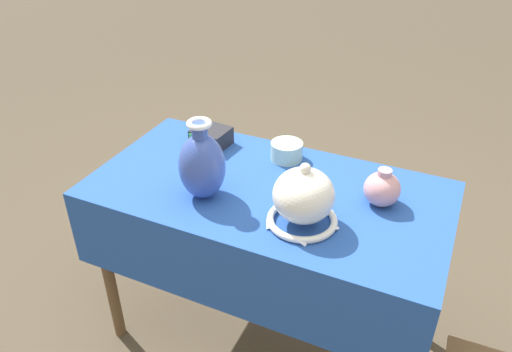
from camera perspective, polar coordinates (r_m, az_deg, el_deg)
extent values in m
plane|color=#4C4233|center=(2.20, 1.12, -17.37)|extent=(14.00, 14.00, 0.00)
cylinder|color=brown|center=(2.03, -16.57, -10.38)|extent=(0.04, 0.04, 0.70)
cylinder|color=brown|center=(2.34, -8.71, -2.79)|extent=(0.04, 0.04, 0.70)
cylinder|color=brown|center=(2.06, 18.76, -10.13)|extent=(0.04, 0.04, 0.70)
cube|color=brown|center=(1.72, 1.37, -1.91)|extent=(1.21, 0.62, 0.03)
cube|color=#234C9E|center=(1.71, 1.38, -1.41)|extent=(1.23, 0.64, 0.01)
cube|color=#234C9E|center=(1.58, -3.45, -11.75)|extent=(1.23, 0.01, 0.30)
ellipsoid|color=#3851A8|center=(1.62, -6.18, 1.09)|extent=(0.15, 0.15, 0.23)
cylinder|color=#3851A8|center=(1.56, -6.46, 5.20)|extent=(0.05, 0.05, 0.05)
torus|color=white|center=(1.55, -6.52, 5.98)|extent=(0.08, 0.08, 0.02)
torus|color=white|center=(1.55, 5.29, -4.99)|extent=(0.22, 0.22, 0.02)
ellipsoid|color=white|center=(1.50, 5.46, -2.22)|extent=(0.19, 0.19, 0.17)
sphere|color=white|center=(1.45, 5.65, 0.86)|extent=(0.03, 0.03, 0.03)
cone|color=white|center=(1.53, 9.17, -5.99)|extent=(0.01, 0.04, 0.03)
cone|color=white|center=(1.62, 7.68, -3.23)|extent=(0.04, 0.02, 0.03)
cone|color=white|center=(1.63, 3.13, -2.94)|extent=(0.03, 0.04, 0.03)
cone|color=white|center=(1.53, 1.31, -5.50)|extent=(0.03, 0.04, 0.03)
cone|color=white|center=(1.47, 5.12, -7.58)|extent=(0.04, 0.02, 0.03)
cube|color=#232328|center=(1.96, -5.13, 4.47)|extent=(0.14, 0.13, 0.07)
cube|color=green|center=(1.92, -6.18, 3.70)|extent=(0.12, 0.02, 0.06)
cylinder|color=#A8CCB7|center=(1.86, 3.52, 2.88)|extent=(0.12, 0.12, 0.07)
ellipsoid|color=#D19399|center=(1.65, 14.21, -1.46)|extent=(0.12, 0.12, 0.11)
cylinder|color=#D19399|center=(1.62, 14.51, 0.39)|extent=(0.04, 0.04, 0.02)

